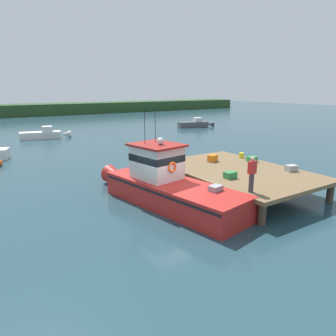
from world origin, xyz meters
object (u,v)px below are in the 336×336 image
crate_stack_mid_dock (291,168)px  moored_boat_far_right (195,124)px  moored_boat_far_left (44,134)px  bait_bucket (241,155)px  crate_single_by_cleat (230,175)px  crate_single_far (252,159)px  crate_stack_near_edge (213,158)px  deckhand_by_the_boat (252,174)px  main_fishing_boat (165,184)px

crate_stack_mid_dock → moored_boat_far_right: (14.18, 27.03, -0.88)m
moored_boat_far_right → moored_boat_far_left: bearing=177.7°
bait_bucket → crate_single_by_cleat: bearing=-142.0°
bait_bucket → crate_single_far: bearing=-102.4°
crate_stack_near_edge → crate_single_far: (2.10, -1.36, -0.05)m
crate_single_far → deckhand_by_the_boat: 6.31m
crate_stack_near_edge → crate_single_far: crate_stack_near_edge is taller
main_fishing_boat → moored_boat_far_right: size_ratio=1.76×
moored_boat_far_left → moored_boat_far_right: 21.68m
moored_boat_far_left → crate_single_far: bearing=-73.4°
main_fishing_boat → moored_boat_far_left: bearing=91.1°
deckhand_by_the_boat → moored_boat_far_left: 29.40m
crate_single_far → moored_boat_far_left: crate_single_far is taller
main_fishing_boat → moored_boat_far_right: main_fishing_boat is taller
crate_stack_mid_dock → main_fishing_boat: bearing=162.2°
crate_single_far → bait_bucket: bait_bucket is taller
main_fishing_boat → crate_single_far: bearing=5.2°
main_fishing_boat → crate_stack_mid_dock: size_ratio=16.61×
main_fishing_boat → deckhand_by_the_boat: bearing=-57.5°
crate_stack_mid_dock → crate_single_far: (-0.05, 2.87, -0.01)m
deckhand_by_the_boat → moored_boat_far_right: size_ratio=0.29×
crate_stack_near_edge → moored_boat_far_right: (16.32, 22.80, -0.92)m
crate_single_far → moored_boat_far_right: crate_single_far is taller
crate_single_by_cleat → moored_boat_far_right: size_ratio=0.11×
main_fishing_boat → crate_stack_near_edge: size_ratio=16.61×
crate_stack_near_edge → crate_stack_mid_dock: crate_stack_near_edge is taller
crate_stack_mid_dock → moored_boat_far_left: size_ratio=0.10×
crate_stack_near_edge → bait_bucket: bearing=-5.0°
main_fishing_boat → crate_stack_near_edge: 5.25m
crate_single_by_cleat → bait_bucket: size_ratio=1.76×
crate_single_far → moored_boat_far_right: (14.22, 24.16, -0.87)m
main_fishing_boat → crate_stack_near_edge: bearing=22.3°
crate_single_far → moored_boat_far_right: bearing=59.5°
main_fishing_boat → crate_single_by_cleat: (3.08, -1.44, 0.36)m
crate_single_far → moored_boat_far_left: bearing=106.6°
crate_single_far → moored_boat_far_right: 28.04m
crate_stack_near_edge → bait_bucket: 2.36m
moored_boat_far_left → moored_boat_far_right: size_ratio=1.01×
deckhand_by_the_boat → moored_boat_far_right: bearing=56.3°
crate_single_by_cleat → bait_bucket: bearing=38.0°
bait_bucket → main_fishing_boat: bearing=-166.1°
crate_single_by_cleat → crate_stack_mid_dock: bearing=-11.7°
crate_single_far → bait_bucket: 1.18m
crate_stack_near_edge → crate_stack_mid_dock: size_ratio=1.00×
crate_single_by_cleat → deckhand_by_the_boat: 2.38m
main_fishing_boat → moored_boat_far_right: 32.59m
crate_stack_mid_dock → bait_bucket: same height
bait_bucket → moored_boat_far_right: size_ratio=0.06×
main_fishing_boat → bait_bucket: main_fishing_boat is taller
crate_stack_near_edge → crate_single_far: size_ratio=1.00×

